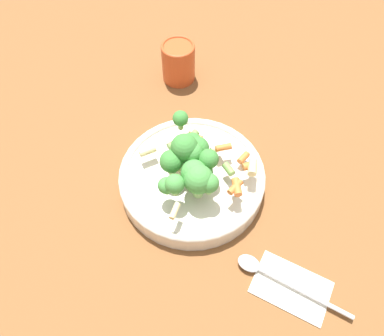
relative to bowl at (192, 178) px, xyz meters
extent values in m
plane|color=brown|center=(0.00, 0.00, -0.02)|extent=(3.00, 3.00, 0.00)
cylinder|color=silver|center=(0.00, 0.00, 0.00)|extent=(0.25, 0.25, 0.03)
torus|color=silver|center=(0.00, 0.00, 0.01)|extent=(0.25, 0.25, 0.01)
cylinder|color=#8CB766|center=(-0.03, -0.01, 0.03)|extent=(0.01, 0.01, 0.02)
sphere|color=#3D8438|center=(-0.03, -0.01, 0.06)|extent=(0.04, 0.04, 0.04)
cylinder|color=#8CB766|center=(0.00, -0.02, 0.04)|extent=(0.01, 0.01, 0.02)
sphere|color=#479342|center=(0.00, -0.02, 0.07)|extent=(0.04, 0.04, 0.04)
cylinder|color=#8CB766|center=(0.02, -0.03, 0.04)|extent=(0.01, 0.01, 0.01)
sphere|color=#3D8438|center=(0.02, -0.03, 0.06)|extent=(0.04, 0.04, 0.04)
cylinder|color=#8CB766|center=(0.00, 0.03, 0.05)|extent=(0.01, 0.01, 0.02)
sphere|color=#3D8438|center=(0.00, 0.03, 0.07)|extent=(0.03, 0.03, 0.03)
cylinder|color=#8CB766|center=(-0.02, 0.00, 0.04)|extent=(0.01, 0.01, 0.01)
sphere|color=#3D8438|center=(-0.02, 0.00, 0.06)|extent=(0.04, 0.04, 0.04)
cylinder|color=#8CB766|center=(0.06, 0.00, 0.05)|extent=(0.01, 0.01, 0.01)
sphere|color=#479342|center=(0.06, 0.00, 0.07)|extent=(0.03, 0.03, 0.03)
cylinder|color=#8CB766|center=(0.06, -0.01, 0.04)|extent=(0.01, 0.01, 0.01)
sphere|color=#479342|center=(0.06, -0.01, 0.06)|extent=(0.03, 0.03, 0.03)
cylinder|color=#8CB766|center=(0.04, 0.05, 0.05)|extent=(0.01, 0.01, 0.01)
sphere|color=#479342|center=(0.04, 0.05, 0.07)|extent=(0.03, 0.03, 0.03)
cylinder|color=#8CB766|center=(0.02, 0.03, 0.04)|extent=(0.01, 0.01, 0.01)
sphere|color=#479342|center=(0.02, 0.03, 0.06)|extent=(0.03, 0.03, 0.03)
cylinder|color=#8CB766|center=(-0.06, -0.05, 0.05)|extent=(0.01, 0.01, 0.01)
sphere|color=#3D8438|center=(-0.06, -0.05, 0.07)|extent=(0.03, 0.03, 0.03)
cylinder|color=#8CB766|center=(0.03, 0.02, 0.04)|extent=(0.01, 0.01, 0.01)
sphere|color=#479342|center=(0.03, 0.02, 0.07)|extent=(0.04, 0.04, 0.04)
cylinder|color=#8CB766|center=(0.00, 0.00, 0.05)|extent=(0.01, 0.01, 0.01)
sphere|color=#479342|center=(0.00, 0.00, 0.08)|extent=(0.03, 0.03, 0.03)
cylinder|color=#8CB766|center=(0.00, -0.01, 0.05)|extent=(0.02, 0.02, 0.02)
sphere|color=#3D8438|center=(0.00, -0.01, 0.08)|extent=(0.04, 0.04, 0.04)
cylinder|color=#8CB766|center=(0.04, 0.03, 0.04)|extent=(0.02, 0.02, 0.03)
sphere|color=#479342|center=(0.04, 0.03, 0.07)|extent=(0.05, 0.05, 0.05)
cylinder|color=orange|center=(0.02, 0.08, 0.05)|extent=(0.03, 0.02, 0.01)
cylinder|color=#729E4C|center=(-0.03, -0.05, 0.03)|extent=(0.02, 0.02, 0.01)
cylinder|color=beige|center=(-0.04, -0.01, 0.05)|extent=(0.02, 0.02, 0.01)
cylinder|color=orange|center=(-0.06, 0.07, 0.03)|extent=(0.02, 0.02, 0.01)
cylinder|color=orange|center=(-0.05, 0.03, 0.05)|extent=(0.03, 0.03, 0.01)
cylinder|color=#729E4C|center=(-0.05, -0.02, 0.05)|extent=(0.02, 0.02, 0.01)
cylinder|color=orange|center=(-0.06, -0.02, 0.04)|extent=(0.01, 0.03, 0.01)
cylinder|color=beige|center=(-0.03, 0.09, 0.05)|extent=(0.03, 0.02, 0.01)
cylinder|color=beige|center=(0.01, -0.03, 0.03)|extent=(0.02, 0.03, 0.01)
cylinder|color=#729E4C|center=(-0.02, -0.03, 0.03)|extent=(0.02, 0.02, 0.01)
cylinder|color=beige|center=(0.01, -0.08, 0.04)|extent=(0.03, 0.03, 0.01)
cylinder|color=orange|center=(-0.03, 0.09, 0.05)|extent=(0.02, 0.02, 0.01)
cylinder|color=orange|center=(-0.04, -0.03, 0.03)|extent=(0.02, 0.02, 0.01)
cylinder|color=orange|center=(0.00, -0.02, 0.03)|extent=(0.02, 0.02, 0.01)
cylinder|color=#729E4C|center=(-0.02, 0.06, 0.04)|extent=(0.02, 0.03, 0.01)
cylinder|color=beige|center=(-0.05, 0.02, 0.03)|extent=(0.02, 0.02, 0.01)
cylinder|color=beige|center=(0.09, 0.02, 0.05)|extent=(0.03, 0.01, 0.01)
cylinder|color=orange|center=(0.01, 0.08, 0.05)|extent=(0.03, 0.03, 0.01)
cylinder|color=#CC4C23|center=(-0.24, -0.15, 0.02)|extent=(0.07, 0.07, 0.08)
torus|color=#CC4C23|center=(-0.24, -0.15, 0.06)|extent=(0.07, 0.07, 0.01)
cube|color=white|center=(0.10, 0.22, -0.02)|extent=(0.08, 0.12, 0.01)
cylinder|color=silver|center=(0.10, 0.24, -0.01)|extent=(0.02, 0.15, 0.01)
ellipsoid|color=silver|center=(0.10, 0.15, -0.01)|extent=(0.03, 0.04, 0.01)
camera|label=1|loc=(0.32, 0.15, 0.55)|focal=35.00mm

